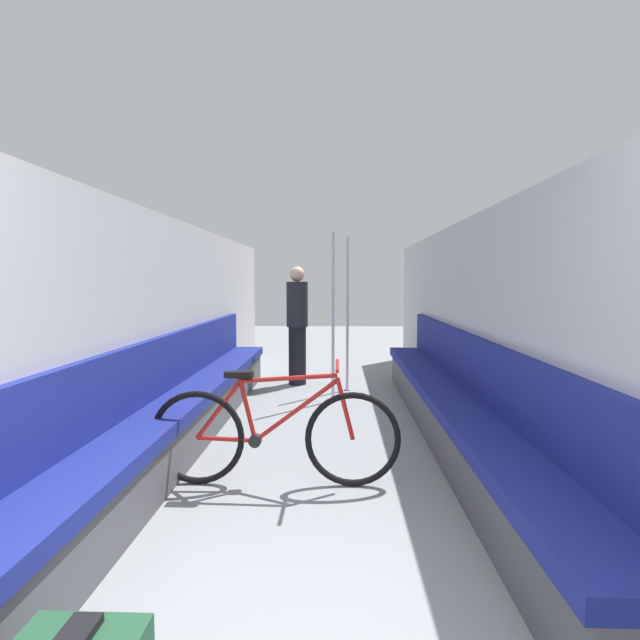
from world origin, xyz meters
name	(u,v)px	position (x,y,z in m)	size (l,w,h in m)	color
wall_left	(156,329)	(-1.45, 3.38, 1.03)	(0.10, 9.96, 2.06)	#B2B2B7
wall_right	(485,330)	(1.45, 3.38, 1.03)	(0.10, 9.96, 2.06)	#B2B2B7
bench_seat_row_left	(186,407)	(-1.20, 3.41, 0.32)	(0.46, 5.79, 0.98)	#4C4C51
bench_seat_row_right	(453,409)	(1.20, 3.41, 0.32)	(0.46, 5.79, 0.98)	#4C4C51
bicycle	(274,435)	(-0.28, 2.47, 0.37)	(1.79, 0.46, 0.88)	black
grab_pole_near	(347,316)	(0.30, 5.59, 0.99)	(0.08, 0.08, 2.04)	gray
grab_pole_far	(333,320)	(0.11, 4.98, 0.99)	(0.08, 0.08, 2.04)	gray
passenger_standing	(297,324)	(-0.40, 5.96, 0.86)	(0.30, 0.30, 1.66)	black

